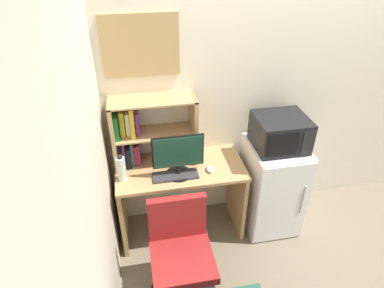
# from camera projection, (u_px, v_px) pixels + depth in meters

# --- Properties ---
(wall_back) EXTENTS (6.40, 0.04, 2.60)m
(wall_back) POSITION_uv_depth(u_px,v_px,m) (321.00, 86.00, 3.15)
(wall_back) COLOR silver
(wall_back) RESTS_ON ground_plane
(wall_left) EXTENTS (0.04, 4.40, 2.60)m
(wall_left) POSITION_uv_depth(u_px,v_px,m) (84.00, 265.00, 1.50)
(wall_left) COLOR silver
(wall_left) RESTS_ON ground_plane
(desk) EXTENTS (1.13, 0.55, 0.77)m
(desk) POSITION_uv_depth(u_px,v_px,m) (181.00, 189.00, 3.11)
(desk) COLOR tan
(desk) RESTS_ON ground_plane
(hutch_bookshelf) EXTENTS (0.72, 0.27, 0.61)m
(hutch_bookshelf) POSITION_uv_depth(u_px,v_px,m) (141.00, 131.00, 2.88)
(hutch_bookshelf) COLOR tan
(hutch_bookshelf) RESTS_ON desk
(monitor) EXTENTS (0.43, 0.22, 0.38)m
(monitor) POSITION_uv_depth(u_px,v_px,m) (178.00, 155.00, 2.78)
(monitor) COLOR black
(monitor) RESTS_ON desk
(keyboard) EXTENTS (0.39, 0.14, 0.02)m
(keyboard) POSITION_uv_depth(u_px,v_px,m) (175.00, 176.00, 2.86)
(keyboard) COLOR #333338
(keyboard) RESTS_ON desk
(computer_mouse) EXTENTS (0.06, 0.10, 0.04)m
(computer_mouse) POSITION_uv_depth(u_px,v_px,m) (209.00, 169.00, 2.93)
(computer_mouse) COLOR silver
(computer_mouse) RESTS_ON desk
(water_bottle) EXTENTS (0.07, 0.07, 0.24)m
(water_bottle) POSITION_uv_depth(u_px,v_px,m) (121.00, 169.00, 2.77)
(water_bottle) COLOR silver
(water_bottle) RESTS_ON desk
(mini_fridge) EXTENTS (0.50, 0.57, 0.91)m
(mini_fridge) POSITION_uv_depth(u_px,v_px,m) (271.00, 186.00, 3.24)
(mini_fridge) COLOR white
(mini_fridge) RESTS_ON ground_plane
(microwave) EXTENTS (0.44, 0.41, 0.28)m
(microwave) POSITION_uv_depth(u_px,v_px,m) (280.00, 132.00, 2.92)
(microwave) COLOR black
(microwave) RESTS_ON mini_fridge
(desk_chair) EXTENTS (0.54, 0.54, 0.87)m
(desk_chair) POSITION_uv_depth(u_px,v_px,m) (181.00, 259.00, 2.63)
(desk_chair) COLOR black
(desk_chair) RESTS_ON ground_plane
(wall_corkboard) EXTENTS (0.60, 0.02, 0.49)m
(wall_corkboard) POSITION_uv_depth(u_px,v_px,m) (140.00, 46.00, 2.60)
(wall_corkboard) COLOR tan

